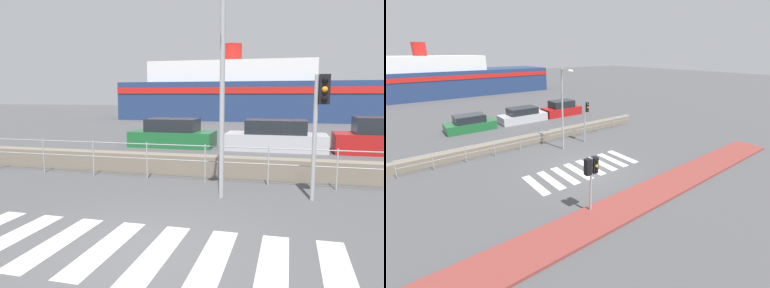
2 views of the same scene
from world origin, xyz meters
TOP-DOWN VIEW (x-y plane):
  - ground_plane at (0.00, 0.00)m, footprint 160.00×160.00m
  - crosswalk at (-0.11, 0.00)m, footprint 6.75×2.40m
  - seawall at (0.00, 5.85)m, footprint 19.77×0.55m
  - harbor_fence at (0.00, 4.98)m, footprint 17.83×0.04m
  - traffic_light_far at (2.99, 3.77)m, footprint 0.34×0.32m
  - streetlamp at (0.74, 3.23)m, footprint 0.32×1.24m
  - ferry_boat at (-0.70, 33.14)m, footprint 29.04×7.50m
  - parked_car_green at (-3.19, 12.00)m, footprint 4.03×1.90m
  - parked_car_silver at (1.72, 12.00)m, footprint 4.48×1.87m
  - parked_car_red at (6.22, 12.00)m, footprint 4.07×1.85m

SIDE VIEW (x-z plane):
  - ground_plane at x=0.00m, z-range 0.00..0.00m
  - crosswalk at x=-0.11m, z-range 0.00..0.01m
  - seawall at x=0.00m, z-range 0.00..0.62m
  - parked_car_green at x=-3.19m, z-range -0.10..1.26m
  - parked_car_silver at x=1.72m, z-range -0.10..1.28m
  - parked_car_red at x=6.22m, z-range -0.12..1.45m
  - harbor_fence at x=0.00m, z-range 0.18..1.28m
  - traffic_light_far at x=2.99m, z-range 0.69..3.66m
  - ferry_boat at x=-0.70m, z-range -1.33..6.28m
  - streetlamp at x=0.74m, z-range 0.71..6.25m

